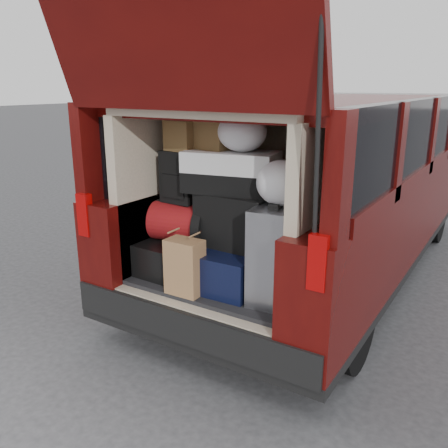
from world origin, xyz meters
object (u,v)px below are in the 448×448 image
(navy_hardshell, at_px, (230,265))
(red_duffel, at_px, (182,222))
(black_hardshell, at_px, (180,255))
(kraft_bag, at_px, (185,267))
(backpack, at_px, (180,177))
(black_soft_case, at_px, (236,220))
(silver_roller, at_px, (277,254))
(twotone_duffel, at_px, (231,172))

(navy_hardshell, xyz_separation_m, red_duffel, (-0.40, -0.01, 0.25))
(black_hardshell, distance_m, kraft_bag, 0.42)
(backpack, bearing_deg, navy_hardshell, -0.02)
(navy_hardshell, bearing_deg, backpack, 175.73)
(red_duffel, bearing_deg, navy_hardshell, -9.32)
(black_soft_case, height_order, backpack, backpack)
(silver_roller, relative_size, twotone_duffel, 1.00)
(black_hardshell, xyz_separation_m, backpack, (0.00, 0.02, 0.59))
(red_duffel, height_order, black_soft_case, black_soft_case)
(black_hardshell, relative_size, navy_hardshell, 0.98)
(red_duffel, xyz_separation_m, black_soft_case, (0.43, 0.05, 0.07))
(silver_roller, relative_size, kraft_bag, 1.67)
(backpack, bearing_deg, black_hardshell, -91.76)
(red_duffel, bearing_deg, black_soft_case, -3.93)
(twotone_duffel, bearing_deg, red_duffel, -179.16)
(silver_roller, relative_size, backpack, 1.68)
(silver_roller, bearing_deg, black_hardshell, 169.09)
(black_soft_case, bearing_deg, kraft_bag, -116.82)
(navy_hardshell, distance_m, silver_roller, 0.43)
(silver_roller, xyz_separation_m, backpack, (-0.82, 0.09, 0.40))
(silver_roller, xyz_separation_m, black_soft_case, (-0.36, 0.11, 0.14))
(kraft_bag, distance_m, twotone_duffel, 0.71)
(twotone_duffel, bearing_deg, black_soft_case, -35.33)
(black_soft_case, bearing_deg, silver_roller, -15.62)
(black_soft_case, relative_size, backpack, 1.39)
(backpack, relative_size, twotone_duffel, 0.60)
(silver_roller, distance_m, twotone_duffel, 0.64)
(kraft_bag, xyz_separation_m, red_duffel, (-0.24, 0.30, 0.19))
(black_soft_case, bearing_deg, navy_hardshell, -120.76)
(red_duffel, xyz_separation_m, twotone_duffel, (0.37, 0.08, 0.39))
(navy_hardshell, relative_size, twotone_duffel, 0.99)
(black_hardshell, distance_m, red_duffel, 0.26)
(kraft_bag, relative_size, twotone_duffel, 0.60)
(black_hardshell, height_order, navy_hardshell, navy_hardshell)
(black_soft_case, height_order, twotone_duffel, twotone_duffel)
(kraft_bag, height_order, backpack, backpack)
(navy_hardshell, bearing_deg, red_duffel, 179.31)
(navy_hardshell, height_order, kraft_bag, kraft_bag)
(kraft_bag, xyz_separation_m, backpack, (-0.27, 0.33, 0.52))
(silver_roller, relative_size, black_soft_case, 1.21)
(backpack, bearing_deg, black_soft_case, 5.27)
(backpack, height_order, twotone_duffel, twotone_duffel)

